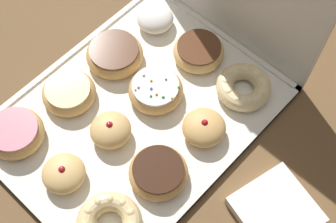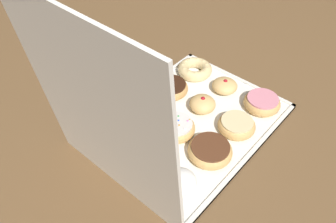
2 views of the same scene
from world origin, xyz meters
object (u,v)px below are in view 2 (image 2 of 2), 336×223
object	(u,v)px
sprinkle_donut_7	(174,127)
chocolate_frosted_donut_6	(210,151)
cruller_donut_11	(113,131)
chocolate_frosted_donut_10	(144,156)
donut_box	(188,123)
jelly_filled_donut_4	(201,104)
napkin_stack	(107,80)
powdered_filled_donut_9	(181,181)
jelly_filled_donut_8	(143,107)
cruller_donut_2	(195,69)
glazed_ring_donut_3	(237,125)
jelly_filled_donut_1	(225,86)
chocolate_frosted_donut_5	(171,88)
pink_frosted_donut_0	(262,103)

from	to	relation	value
sprinkle_donut_7	chocolate_frosted_donut_6	bearing A→B (deg)	177.81
cruller_donut_11	chocolate_frosted_donut_10	bearing A→B (deg)	178.00
sprinkle_donut_7	donut_box	bearing A→B (deg)	-94.56
jelly_filled_donut_4	napkin_stack	world-z (taller)	jelly_filled_donut_4
powdered_filled_donut_9	jelly_filled_donut_8	bearing A→B (deg)	-27.16
cruller_donut_2	glazed_ring_donut_3	xyz separation A→B (m)	(-0.26, 0.13, -0.00)
jelly_filled_donut_8	chocolate_frosted_donut_6	bearing A→B (deg)	179.19
sprinkle_donut_7	powdered_filled_donut_9	world-z (taller)	same
chocolate_frosted_donut_6	chocolate_frosted_donut_10	size ratio (longest dim) A/B	1.11
jelly_filled_donut_1	chocolate_frosted_donut_5	world-z (taller)	jelly_filled_donut_1
donut_box	napkin_stack	distance (m)	0.34
pink_frosted_donut_0	cruller_donut_2	world-z (taller)	pink_frosted_donut_0
jelly_filled_donut_1	chocolate_frosted_donut_10	xyz separation A→B (m)	(-0.00, 0.39, -0.00)
jelly_filled_donut_8	napkin_stack	distance (m)	0.21
donut_box	napkin_stack	xyz separation A→B (m)	(0.34, 0.03, 0.01)
jelly_filled_donut_8	powdered_filled_donut_9	size ratio (longest dim) A/B	1.06
glazed_ring_donut_3	sprinkle_donut_7	distance (m)	0.18
jelly_filled_donut_1	donut_box	bearing A→B (deg)	90.04
cruller_donut_2	chocolate_frosted_donut_6	distance (m)	0.37
glazed_ring_donut_3	powdered_filled_donut_9	distance (m)	0.26
chocolate_frosted_donut_5	sprinkle_donut_7	bearing A→B (deg)	134.06
jelly_filled_donut_8	cruller_donut_11	bearing A→B (deg)	91.11
glazed_ring_donut_3	jelly_filled_donut_4	size ratio (longest dim) A/B	1.36
glazed_ring_donut_3	jelly_filled_donut_8	size ratio (longest dim) A/B	1.28
donut_box	chocolate_frosted_donut_10	distance (m)	0.20
cruller_donut_2	jelly_filled_donut_8	size ratio (longest dim) A/B	1.39
pink_frosted_donut_0	napkin_stack	world-z (taller)	pink_frosted_donut_0
pink_frosted_donut_0	chocolate_frosted_donut_6	size ratio (longest dim) A/B	0.93
chocolate_frosted_donut_6	jelly_filled_donut_8	world-z (taller)	jelly_filled_donut_8
jelly_filled_donut_1	jelly_filled_donut_8	distance (m)	0.29
chocolate_frosted_donut_5	chocolate_frosted_donut_10	bearing A→B (deg)	116.69
napkin_stack	cruller_donut_11	bearing A→B (deg)	142.33
powdered_filled_donut_9	cruller_donut_11	xyz separation A→B (m)	(0.26, -0.00, -0.00)
jelly_filled_donut_4	cruller_donut_11	world-z (taller)	jelly_filled_donut_4
pink_frosted_donut_0	chocolate_frosted_donut_10	distance (m)	0.42
chocolate_frosted_donut_6	jelly_filled_donut_4	bearing A→B (deg)	-45.69
jelly_filled_donut_1	napkin_stack	bearing A→B (deg)	33.43
pink_frosted_donut_0	napkin_stack	bearing A→B (deg)	26.04
napkin_stack	chocolate_frosted_donut_10	bearing A→B (deg)	154.06
chocolate_frosted_donut_5	sprinkle_donut_7	size ratio (longest dim) A/B	1.00
jelly_filled_donut_1	jelly_filled_donut_8	xyz separation A→B (m)	(0.13, 0.25, 0.00)
glazed_ring_donut_3	sprinkle_donut_7	bearing A→B (deg)	43.52
powdered_filled_donut_9	pink_frosted_donut_0	bearing A→B (deg)	-90.69
chocolate_frosted_donut_5	jelly_filled_donut_8	distance (m)	0.13
chocolate_frosted_donut_6	chocolate_frosted_donut_10	distance (m)	0.18
cruller_donut_11	glazed_ring_donut_3	bearing A→B (deg)	-134.96
pink_frosted_donut_0	chocolate_frosted_donut_5	world-z (taller)	pink_frosted_donut_0
cruller_donut_2	jelly_filled_donut_8	world-z (taller)	jelly_filled_donut_8
pink_frosted_donut_0	glazed_ring_donut_3	bearing A→B (deg)	87.01
cruller_donut_2	jelly_filled_donut_8	distance (m)	0.26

